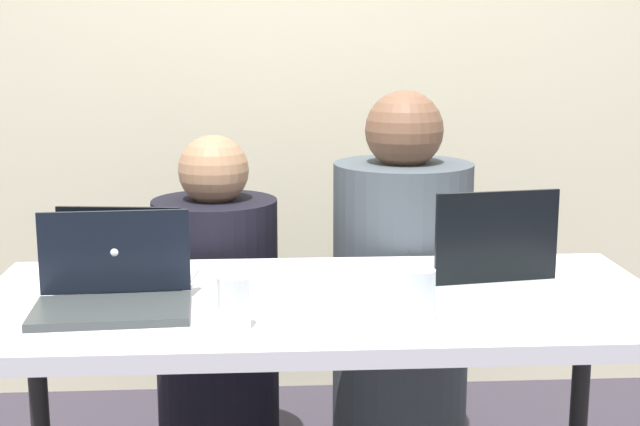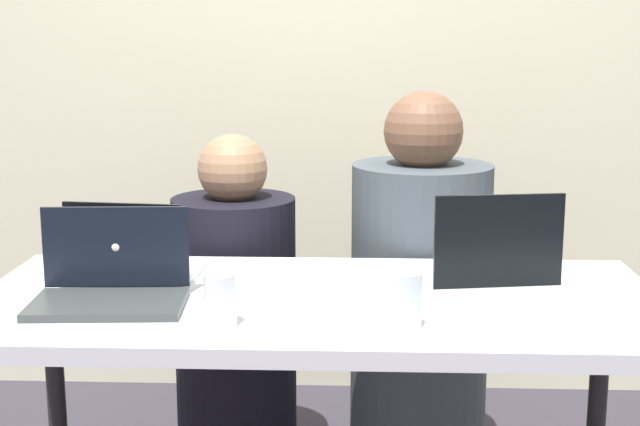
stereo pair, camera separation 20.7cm
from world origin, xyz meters
TOP-DOWN VIEW (x-y plane):
  - back_wall at (0.00, 1.32)m, footprint 4.50×0.10m
  - desk at (0.00, 0.00)m, footprint 1.57×0.72m
  - person_on_left at (-0.27, 0.59)m, footprint 0.41×0.41m
  - person_on_right at (0.27, 0.59)m, footprint 0.50×0.50m
  - laptop_front_left at (-0.46, -0.07)m, footprint 0.35×0.25m
  - laptop_front_right at (0.42, -0.05)m, footprint 0.34×0.29m
  - laptop_back_left at (-0.45, 0.12)m, footprint 0.31×0.25m
  - water_glass_left at (-0.19, -0.22)m, footprint 0.07×0.07m
  - water_glass_right at (0.19, -0.22)m, footprint 0.06×0.06m

SIDE VIEW (x-z plane):
  - person_on_left at x=-0.27m, z-range -0.06..0.99m
  - person_on_right at x=0.27m, z-range -0.07..1.10m
  - desk at x=0.00m, z-range 0.30..1.04m
  - laptop_front_left at x=-0.46m, z-range 0.68..0.89m
  - laptop_back_left at x=-0.45m, z-range 0.68..0.89m
  - water_glass_left at x=-0.19m, z-range 0.73..0.84m
  - laptop_front_right at x=0.42m, z-range 0.67..0.91m
  - water_glass_right at x=0.19m, z-range 0.73..0.85m
  - back_wall at x=0.00m, z-range 0.00..2.44m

